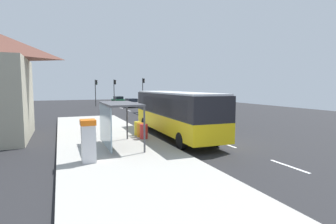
# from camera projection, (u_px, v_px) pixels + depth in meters

# --- Properties ---
(ground_plane) EXTENTS (56.00, 92.00, 0.04)m
(ground_plane) POSITION_uv_depth(u_px,v_px,m) (148.00, 118.00, 30.41)
(ground_plane) COLOR #262628
(sidewalk_platform) EXTENTS (6.20, 30.00, 0.18)m
(sidewalk_platform) POSITION_uv_depth(u_px,v_px,m) (110.00, 142.00, 16.93)
(sidewalk_platform) COLOR #ADAAA3
(sidewalk_platform) RESTS_ON ground
(lane_stripe_seg_0) EXTENTS (0.16, 2.20, 0.01)m
(lane_stripe_seg_0) POSITION_uv_depth(u_px,v_px,m) (289.00, 166.00, 12.07)
(lane_stripe_seg_0) COLOR silver
(lane_stripe_seg_0) RESTS_ON ground
(lane_stripe_seg_1) EXTENTS (0.16, 2.20, 0.01)m
(lane_stripe_seg_1) POSITION_uv_depth(u_px,v_px,m) (225.00, 144.00, 16.68)
(lane_stripe_seg_1) COLOR silver
(lane_stripe_seg_1) RESTS_ON ground
(lane_stripe_seg_2) EXTENTS (0.16, 2.20, 0.01)m
(lane_stripe_seg_2) POSITION_uv_depth(u_px,v_px,m) (189.00, 132.00, 21.29)
(lane_stripe_seg_2) COLOR silver
(lane_stripe_seg_2) RESTS_ON ground
(lane_stripe_seg_3) EXTENTS (0.16, 2.20, 0.01)m
(lane_stripe_seg_3) POSITION_uv_depth(u_px,v_px,m) (166.00, 124.00, 25.90)
(lane_stripe_seg_3) COLOR silver
(lane_stripe_seg_3) RESTS_ON ground
(lane_stripe_seg_4) EXTENTS (0.16, 2.20, 0.01)m
(lane_stripe_seg_4) POSITION_uv_depth(u_px,v_px,m) (150.00, 118.00, 30.50)
(lane_stripe_seg_4) COLOR silver
(lane_stripe_seg_4) RESTS_ON ground
(lane_stripe_seg_5) EXTENTS (0.16, 2.20, 0.01)m
(lane_stripe_seg_5) POSITION_uv_depth(u_px,v_px,m) (138.00, 114.00, 35.11)
(lane_stripe_seg_5) COLOR silver
(lane_stripe_seg_5) RESTS_ON ground
(lane_stripe_seg_6) EXTENTS (0.16, 2.20, 0.01)m
(lane_stripe_seg_6) POSITION_uv_depth(u_px,v_px,m) (129.00, 111.00, 39.72)
(lane_stripe_seg_6) COLOR silver
(lane_stripe_seg_6) RESTS_ON ground
(lane_stripe_seg_7) EXTENTS (0.16, 2.20, 0.01)m
(lane_stripe_seg_7) POSITION_uv_depth(u_px,v_px,m) (121.00, 108.00, 44.33)
(lane_stripe_seg_7) COLOR silver
(lane_stripe_seg_7) RESTS_ON ground
(bus) EXTENTS (2.76, 11.06, 3.21)m
(bus) POSITION_uv_depth(u_px,v_px,m) (175.00, 111.00, 18.96)
(bus) COLOR yellow
(bus) RESTS_ON ground
(white_van) EXTENTS (2.15, 5.25, 2.30)m
(white_van) POSITION_uv_depth(u_px,v_px,m) (153.00, 103.00, 35.40)
(white_van) COLOR silver
(white_van) RESTS_ON ground
(sedan_near) EXTENTS (2.06, 4.50, 1.52)m
(sedan_near) POSITION_uv_depth(u_px,v_px,m) (118.00, 100.00, 56.58)
(sedan_near) COLOR #195933
(sedan_near) RESTS_ON ground
(sedan_far) EXTENTS (1.87, 4.42, 1.52)m
(sedan_far) POSITION_uv_depth(u_px,v_px,m) (131.00, 103.00, 46.40)
(sedan_far) COLOR #B7B7BC
(sedan_far) RESTS_ON ground
(ticket_machine) EXTENTS (0.66, 0.76, 1.94)m
(ticket_machine) POSITION_uv_depth(u_px,v_px,m) (88.00, 140.00, 12.07)
(ticket_machine) COLOR silver
(ticket_machine) RESTS_ON sidewalk_platform
(recycling_bin_red) EXTENTS (0.52, 0.52, 0.95)m
(recycling_bin_red) POSITION_uv_depth(u_px,v_px,m) (144.00, 131.00, 17.54)
(recycling_bin_red) COLOR red
(recycling_bin_red) RESTS_ON sidewalk_platform
(recycling_bin_orange) EXTENTS (0.52, 0.52, 0.95)m
(recycling_bin_orange) POSITION_uv_depth(u_px,v_px,m) (141.00, 130.00, 18.18)
(recycling_bin_orange) COLOR orange
(recycling_bin_orange) RESTS_ON sidewalk_platform
(recycling_bin_yellow) EXTENTS (0.52, 0.52, 0.95)m
(recycling_bin_yellow) POSITION_uv_depth(u_px,v_px,m) (138.00, 128.00, 18.83)
(recycling_bin_yellow) COLOR yellow
(recycling_bin_yellow) RESTS_ON sidewalk_platform
(traffic_light_near_side) EXTENTS (0.49, 0.28, 5.17)m
(traffic_light_near_side) POSITION_uv_depth(u_px,v_px,m) (143.00, 87.00, 50.38)
(traffic_light_near_side) COLOR #2D2D2D
(traffic_light_near_side) RESTS_ON ground
(traffic_light_far_side) EXTENTS (0.49, 0.28, 4.81)m
(traffic_light_far_side) POSITION_uv_depth(u_px,v_px,m) (96.00, 89.00, 47.90)
(traffic_light_far_side) COLOR #2D2D2D
(traffic_light_far_side) RESTS_ON ground
(traffic_light_median) EXTENTS (0.49, 0.28, 4.89)m
(traffic_light_median) POSITION_uv_depth(u_px,v_px,m) (115.00, 88.00, 49.95)
(traffic_light_median) COLOR #2D2D2D
(traffic_light_median) RESTS_ON ground
(bus_shelter) EXTENTS (1.80, 4.00, 2.50)m
(bus_shelter) POSITION_uv_depth(u_px,v_px,m) (115.00, 113.00, 15.04)
(bus_shelter) COLOR #4C4C51
(bus_shelter) RESTS_ON sidewalk_platform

